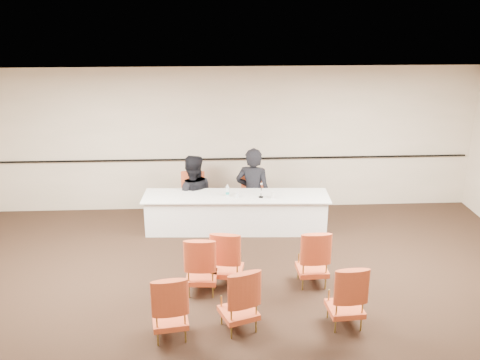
% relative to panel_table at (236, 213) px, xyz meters
% --- Properties ---
extents(floor, '(10.00, 10.00, 0.00)m').
position_rel_panel_table_xyz_m(floor, '(0.05, -2.82, -0.35)').
color(floor, black).
rests_on(floor, ground).
extents(ceiling, '(10.00, 10.00, 0.00)m').
position_rel_panel_table_xyz_m(ceiling, '(0.05, -2.82, 2.65)').
color(ceiling, white).
rests_on(ceiling, ground).
extents(wall_back, '(10.00, 0.04, 3.00)m').
position_rel_panel_table_xyz_m(wall_back, '(0.05, 1.18, 1.15)').
color(wall_back, '#C1B297').
rests_on(wall_back, ground).
extents(wall_rail, '(9.80, 0.04, 0.03)m').
position_rel_panel_table_xyz_m(wall_rail, '(0.05, 1.14, 0.75)').
color(wall_rail, black).
rests_on(wall_rail, wall_back).
extents(panel_table, '(3.58, 0.99, 0.71)m').
position_rel_panel_table_xyz_m(panel_table, '(0.00, 0.00, 0.00)').
color(panel_table, silver).
rests_on(panel_table, ground).
extents(panelist_main, '(0.82, 0.66, 1.95)m').
position_rel_panel_table_xyz_m(panelist_main, '(0.37, 0.52, 0.17)').
color(panelist_main, black).
rests_on(panelist_main, ground).
extents(panelist_main_chair, '(0.52, 0.52, 0.95)m').
position_rel_panel_table_xyz_m(panelist_main_chair, '(0.37, 0.52, 0.12)').
color(panelist_main_chair, '#B74120').
rests_on(panelist_main_chair, ground).
extents(panelist_second, '(0.93, 0.74, 1.85)m').
position_rel_panel_table_xyz_m(panelist_second, '(-0.86, 0.58, 0.07)').
color(panelist_second, black).
rests_on(panelist_second, ground).
extents(panelist_second_chair, '(0.52, 0.52, 0.95)m').
position_rel_panel_table_xyz_m(panelist_second_chair, '(-0.86, 0.58, 0.12)').
color(panelist_second_chair, '#B74120').
rests_on(panelist_second_chair, ground).
extents(papers, '(0.34, 0.28, 0.00)m').
position_rel_panel_table_xyz_m(papers, '(0.46, -0.02, 0.36)').
color(papers, white).
rests_on(papers, panel_table).
extents(microphone, '(0.11, 0.19, 0.25)m').
position_rel_panel_table_xyz_m(microphone, '(0.47, -0.13, 0.48)').
color(microphone, black).
rests_on(microphone, panel_table).
extents(water_bottle, '(0.09, 0.09, 0.23)m').
position_rel_panel_table_xyz_m(water_bottle, '(-0.16, -0.02, 0.47)').
color(water_bottle, teal).
rests_on(water_bottle, panel_table).
extents(drinking_glass, '(0.08, 0.08, 0.10)m').
position_rel_panel_table_xyz_m(drinking_glass, '(0.02, -0.10, 0.40)').
color(drinking_glass, silver).
rests_on(drinking_glass, panel_table).
extents(coffee_cup, '(0.10, 0.10, 0.13)m').
position_rel_panel_table_xyz_m(coffee_cup, '(0.69, -0.19, 0.42)').
color(coffee_cup, silver).
rests_on(coffee_cup, panel_table).
extents(aud_chair_front_left, '(0.53, 0.53, 0.95)m').
position_rel_panel_table_xyz_m(aud_chair_front_left, '(-0.63, -2.28, 0.12)').
color(aud_chair_front_left, '#B74120').
rests_on(aud_chair_front_left, ground).
extents(aud_chair_front_mid, '(0.59, 0.59, 0.95)m').
position_rel_panel_table_xyz_m(aud_chair_front_mid, '(-0.23, -2.08, 0.12)').
color(aud_chair_front_mid, '#B74120').
rests_on(aud_chair_front_mid, ground).
extents(aud_chair_front_right, '(0.51, 0.51, 0.95)m').
position_rel_panel_table_xyz_m(aud_chair_front_right, '(1.10, -2.14, 0.12)').
color(aud_chair_front_right, '#B74120').
rests_on(aud_chair_front_right, ground).
extents(aud_chair_back_left, '(0.57, 0.57, 0.95)m').
position_rel_panel_table_xyz_m(aud_chair_back_left, '(-1.03, -3.40, 0.12)').
color(aud_chair_back_left, '#B74120').
rests_on(aud_chair_back_left, ground).
extents(aud_chair_back_mid, '(0.64, 0.64, 0.95)m').
position_rel_panel_table_xyz_m(aud_chair_back_mid, '(-0.12, -3.28, 0.12)').
color(aud_chair_back_mid, '#B74120').
rests_on(aud_chair_back_mid, ground).
extents(aud_chair_back_right, '(0.54, 0.54, 0.95)m').
position_rel_panel_table_xyz_m(aud_chair_back_right, '(1.35, -3.26, 0.12)').
color(aud_chair_back_right, '#B74120').
rests_on(aud_chair_back_right, ground).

